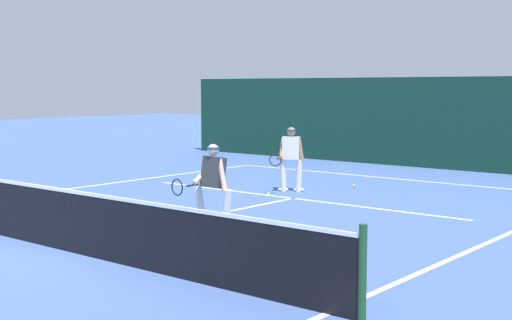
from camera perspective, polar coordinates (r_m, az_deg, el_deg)
ground_plane at (r=11.66m, az=-16.07°, el=-6.75°), size 80.00×80.00×0.00m
court_line_baseline_far at (r=19.87m, az=10.77°, el=-1.45°), size 10.32×0.10×0.01m
court_line_sideline_right at (r=8.09m, az=5.69°, el=-12.16°), size 0.10×21.81×0.01m
court_line_service at (r=16.06m, az=2.97°, el=-3.08°), size 8.41×0.10×0.01m
court_line_centre at (r=13.68m, az=-4.94°, el=-4.67°), size 0.10×6.40×0.01m
tennis_net at (r=11.56m, az=-16.14°, el=-4.36°), size 11.31×0.09×1.07m
player_near at (r=12.34m, az=-3.51°, el=-1.92°), size 0.94×0.88×1.53m
player_far at (r=16.99m, az=2.81°, el=0.29°), size 0.65×0.93×1.55m
tennis_ball at (r=18.04m, az=7.84°, el=-2.04°), size 0.07×0.07×0.07m
tennis_ball_extra at (r=16.51m, az=1.00°, el=-2.72°), size 0.07×0.07×0.07m
back_fence_windscreen at (r=22.42m, az=14.52°, el=2.89°), size 20.01×0.12×2.81m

